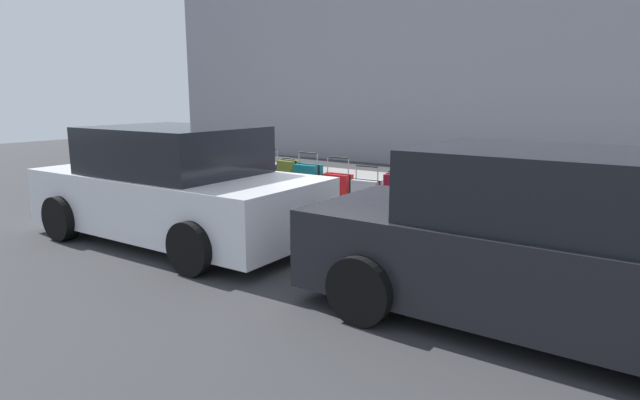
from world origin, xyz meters
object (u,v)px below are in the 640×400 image
object	(u,v)px
suitcase_olive_9	(289,182)
suitcase_teal_8	(308,186)
suitcase_red_7	(338,193)
fire_hydrant	(210,171)
suitcase_black_11	(244,177)
suitcase_navy_10	(269,182)
parked_car_white_1	(175,188)
suitcase_olive_2	(513,209)
bollard_post	(188,168)
suitcase_red_0	(595,222)
parked_car_charcoal_0	(545,245)
suitcase_maroon_5	(400,198)
suitcase_black_4	(434,205)
suitcase_silver_6	(366,198)
suitcase_navy_3	(470,213)
suitcase_teal_1	(550,218)

from	to	relation	value
suitcase_olive_9	suitcase_teal_8	bearing A→B (deg)	169.26
suitcase_red_7	fire_hydrant	size ratio (longest dim) A/B	1.14
suitcase_black_11	fire_hydrant	distance (m)	0.91
fire_hydrant	suitcase_olive_9	bearing A→B (deg)	-179.54
suitcase_navy_10	parked_car_white_1	size ratio (longest dim) A/B	0.22
suitcase_olive_2	bollard_post	world-z (taller)	suitcase_olive_2
suitcase_red_0	suitcase_olive_9	world-z (taller)	suitcase_olive_9
parked_car_charcoal_0	parked_car_white_1	xyz separation A→B (m)	(4.96, 0.00, 0.01)
suitcase_black_11	suitcase_maroon_5	bearing A→B (deg)	-179.79
suitcase_olive_2	suitcase_black_4	size ratio (longest dim) A/B	1.17
suitcase_black_11	parked_car_charcoal_0	distance (m)	6.33
fire_hydrant	bollard_post	distance (m)	0.49
bollard_post	parked_car_white_1	distance (m)	3.17
suitcase_navy_10	bollard_post	xyz separation A→B (m)	(1.94, 0.21, 0.14)
suitcase_black_4	fire_hydrant	size ratio (longest dim) A/B	1.13
suitcase_maroon_5	suitcase_silver_6	bearing A→B (deg)	5.41
suitcase_maroon_5	suitcase_navy_3	bearing A→B (deg)	177.86
suitcase_olive_9	suitcase_silver_6	bearing A→B (deg)	178.49
parked_car_charcoal_0	suitcase_olive_9	bearing A→B (deg)	-26.15
suitcase_red_0	bollard_post	size ratio (longest dim) A/B	0.83
suitcase_red_0	suitcase_maroon_5	distance (m)	2.69
suitcase_maroon_5	suitcase_navy_10	bearing A→B (deg)	-0.75
suitcase_red_0	suitcase_maroon_5	size ratio (longest dim) A/B	1.01
suitcase_red_7	suitcase_black_11	world-z (taller)	suitcase_black_11
suitcase_silver_6	suitcase_black_11	distance (m)	2.70
parked_car_charcoal_0	bollard_post	bearing A→B (deg)	-16.83
suitcase_red_7	suitcase_olive_2	bearing A→B (deg)	-178.16
suitcase_red_0	parked_car_charcoal_0	world-z (taller)	parked_car_charcoal_0
suitcase_olive_9	suitcase_navy_10	bearing A→B (deg)	-5.15
suitcase_teal_1	bollard_post	distance (m)	6.81
suitcase_teal_8	suitcase_black_11	size ratio (longest dim) A/B	0.91
suitcase_olive_2	parked_car_white_1	xyz separation A→B (m)	(4.02, 2.42, 0.24)
suitcase_red_0	suitcase_navy_10	xyz separation A→B (m)	(5.37, -0.04, -0.03)
suitcase_navy_3	suitcase_black_4	distance (m)	0.57
suitcase_red_7	parked_car_charcoal_0	size ratio (longest dim) A/B	0.21
parked_car_white_1	suitcase_maroon_5	bearing A→B (deg)	-134.57
suitcase_red_0	suitcase_silver_6	size ratio (longest dim) A/B	0.95
suitcase_teal_8	parked_car_charcoal_0	xyz separation A→B (m)	(-4.30, 2.26, 0.22)
suitcase_teal_1	parked_car_charcoal_0	bearing A→B (deg)	100.74
suitcase_teal_1	suitcase_black_4	distance (m)	1.63
suitcase_olive_9	parked_car_charcoal_0	size ratio (longest dim) A/B	0.19
suitcase_teal_8	suitcase_black_4	bearing A→B (deg)	-177.20
suitcase_black_4	suitcase_olive_9	distance (m)	2.74
suitcase_olive_2	suitcase_olive_9	distance (m)	3.87
suitcase_navy_10	suitcase_black_11	distance (m)	0.58
suitcase_maroon_5	parked_car_charcoal_0	bearing A→B (deg)	137.93
suitcase_olive_2	suitcase_navy_3	xyz separation A→B (m)	(0.56, 0.09, -0.10)
suitcase_red_0	bollard_post	bearing A→B (deg)	1.31
suitcase_maroon_5	suitcase_silver_6	xyz separation A→B (m)	(0.56, 0.05, -0.06)
suitcase_navy_10	suitcase_silver_6	bearing A→B (deg)	177.63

